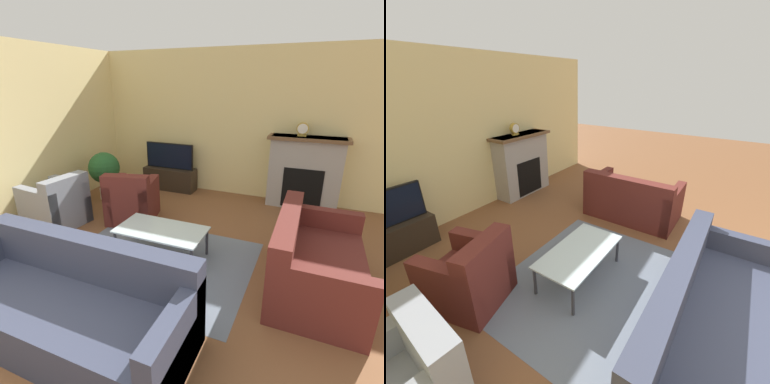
% 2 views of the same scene
% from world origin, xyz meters
% --- Properties ---
extents(wall_back, '(7.92, 0.06, 2.70)m').
position_xyz_m(wall_back, '(0.00, 5.10, 1.35)').
color(wall_back, beige).
rests_on(wall_back, ground_plane).
extents(wall_left, '(0.06, 8.07, 2.70)m').
position_xyz_m(wall_left, '(-2.49, 2.54, 1.35)').
color(wall_left, beige).
rests_on(wall_left, ground_plane).
extents(area_rug, '(2.31, 1.80, 0.00)m').
position_xyz_m(area_rug, '(0.07, 2.35, 0.00)').
color(area_rug, slate).
rests_on(area_rug, ground_plane).
extents(fireplace, '(1.30, 0.44, 1.25)m').
position_xyz_m(fireplace, '(1.59, 4.88, 0.65)').
color(fireplace, '#9E9993').
rests_on(fireplace, ground_plane).
extents(tv_stand, '(1.08, 0.36, 0.45)m').
position_xyz_m(tv_stand, '(-0.99, 4.82, 0.22)').
color(tv_stand, '#2D2319').
rests_on(tv_stand, ground_plane).
extents(tv, '(1.02, 0.06, 0.51)m').
position_xyz_m(tv, '(-0.99, 4.81, 0.71)').
color(tv, black).
rests_on(tv, tv_stand).
extents(couch_sectional, '(2.25, 0.88, 0.82)m').
position_xyz_m(couch_sectional, '(-0.08, 1.03, 0.29)').
color(couch_sectional, '#33384C').
rests_on(couch_sectional, ground_plane).
extents(couch_loveseat, '(0.89, 1.52, 0.82)m').
position_xyz_m(couch_loveseat, '(1.86, 2.54, 0.29)').
color(couch_loveseat, '#5B231E').
rests_on(couch_loveseat, ground_plane).
extents(armchair_by_window, '(0.86, 0.81, 0.82)m').
position_xyz_m(armchair_by_window, '(-1.86, 2.65, 0.30)').
color(armchair_by_window, gray).
rests_on(armchair_by_window, ground_plane).
extents(armchair_accent, '(0.87, 0.90, 0.82)m').
position_xyz_m(armchair_accent, '(-0.88, 3.24, 0.31)').
color(armchair_accent, '#5B231E').
rests_on(armchair_accent, ground_plane).
extents(coffee_table, '(1.11, 0.60, 0.39)m').
position_xyz_m(coffee_table, '(0.07, 2.46, 0.35)').
color(coffee_table, '#333338').
rests_on(coffee_table, ground_plane).
extents(potted_plant, '(0.58, 0.58, 0.89)m').
position_xyz_m(potted_plant, '(-1.88, 3.86, 0.57)').
color(potted_plant, beige).
rests_on(potted_plant, ground_plane).
extents(mantel_clock, '(0.20, 0.07, 0.23)m').
position_xyz_m(mantel_clock, '(1.48, 4.88, 1.37)').
color(mantel_clock, '#B79338').
rests_on(mantel_clock, fireplace).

